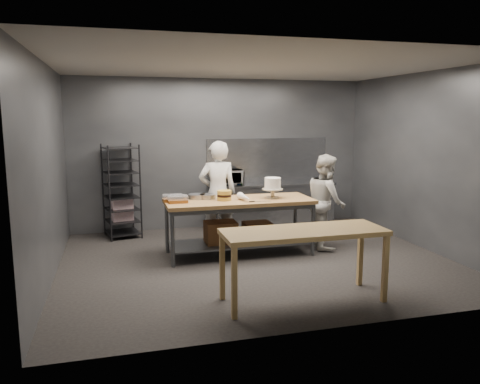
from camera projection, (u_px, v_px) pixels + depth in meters
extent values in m
plane|color=black|center=(257.00, 260.00, 7.40)|extent=(6.00, 6.00, 0.00)
cube|color=#4C4F54|center=(221.00, 154.00, 9.54)|extent=(6.00, 0.04, 3.00)
cube|color=olive|center=(239.00, 201.00, 7.60)|extent=(2.40, 0.90, 0.06)
cube|color=#47494C|center=(239.00, 242.00, 7.71)|extent=(2.25, 0.75, 0.03)
cylinder|color=#47494C|center=(173.00, 239.00, 7.01)|extent=(0.06, 0.06, 0.86)
cylinder|color=#47494C|center=(167.00, 228.00, 7.75)|extent=(0.06, 0.06, 0.86)
cylinder|color=#47494C|center=(313.00, 230.00, 7.60)|extent=(0.06, 0.06, 0.86)
cylinder|color=#47494C|center=(295.00, 220.00, 8.34)|extent=(0.06, 0.06, 0.86)
cube|color=brown|center=(221.00, 232.00, 7.63)|extent=(0.50, 0.40, 0.35)
cube|color=brown|center=(257.00, 231.00, 7.79)|extent=(0.45, 0.38, 0.30)
cube|color=olive|center=(304.00, 232.00, 5.66)|extent=(2.00, 0.70, 0.06)
cube|color=olive|center=(234.00, 283.00, 5.20)|extent=(0.06, 0.06, 0.84)
cube|color=olive|center=(222.00, 267.00, 5.78)|extent=(0.06, 0.06, 0.84)
cube|color=olive|center=(385.00, 269.00, 5.69)|extent=(0.06, 0.06, 0.84)
cube|color=olive|center=(360.00, 255.00, 6.26)|extent=(0.06, 0.06, 0.84)
cube|color=slate|center=(272.00, 184.00, 9.59)|extent=(2.60, 0.60, 0.04)
cube|color=slate|center=(272.00, 206.00, 9.66)|extent=(2.56, 0.56, 0.86)
cube|color=slate|center=(268.00, 160.00, 9.80)|extent=(2.60, 0.02, 0.90)
cube|color=black|center=(121.00, 191.00, 8.74)|extent=(0.72, 0.76, 1.75)
cube|color=white|center=(122.00, 208.00, 8.79)|extent=(0.42, 0.31, 0.45)
imported|color=white|center=(218.00, 193.00, 8.21)|extent=(0.68, 0.46, 1.84)
imported|color=silver|center=(326.00, 201.00, 8.06)|extent=(0.74, 0.88, 1.62)
imported|color=black|center=(229.00, 177.00, 9.33)|extent=(0.54, 0.37, 0.30)
cylinder|color=#BAAF95|center=(272.00, 197.00, 7.72)|extent=(0.20, 0.20, 0.02)
cylinder|color=#BAAF95|center=(273.00, 193.00, 7.71)|extent=(0.06, 0.06, 0.12)
cylinder|color=#BAAF95|center=(273.00, 189.00, 7.70)|extent=(0.34, 0.34, 0.02)
cylinder|color=white|center=(273.00, 183.00, 7.68)|extent=(0.26, 0.26, 0.18)
cylinder|color=gold|center=(224.00, 198.00, 7.51)|extent=(0.23, 0.23, 0.06)
cylinder|color=black|center=(224.00, 195.00, 7.51)|extent=(0.23, 0.23, 0.04)
cylinder|color=gold|center=(224.00, 192.00, 7.50)|extent=(0.23, 0.23, 0.06)
cylinder|color=gray|center=(197.00, 196.00, 7.66)|extent=(0.29, 0.29, 0.07)
cylinder|color=gray|center=(208.00, 197.00, 7.65)|extent=(0.26, 0.26, 0.07)
cylinder|color=gray|center=(178.00, 198.00, 7.54)|extent=(0.31, 0.31, 0.07)
cone|color=white|center=(245.00, 197.00, 7.43)|extent=(0.18, 0.39, 0.12)
cube|color=slate|center=(263.00, 201.00, 7.41)|extent=(0.28, 0.02, 0.00)
cube|color=black|center=(252.00, 201.00, 7.37)|extent=(0.09, 0.02, 0.02)
cube|color=#A86921|center=(178.00, 201.00, 7.30)|extent=(0.30, 0.20, 0.05)
cube|color=silver|center=(178.00, 198.00, 7.29)|extent=(0.31, 0.21, 0.06)
cube|color=#A86921|center=(173.00, 200.00, 7.42)|extent=(0.30, 0.20, 0.05)
cube|color=silver|center=(173.00, 196.00, 7.41)|extent=(0.31, 0.21, 0.06)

